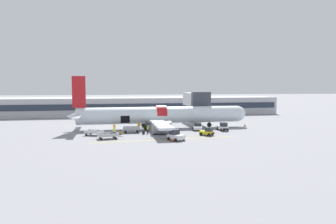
{
  "coord_description": "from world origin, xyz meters",
  "views": [
    {
      "loc": [
        -8.46,
        -51.63,
        8.52
      ],
      "look_at": [
        2.13,
        4.31,
        3.61
      ],
      "focal_mm": 32.0,
      "sensor_mm": 36.0,
      "label": 1
    }
  ],
  "objects_px": {
    "baggage_tug_lead": "(207,132)",
    "baggage_cart_loading": "(132,130)",
    "baggage_tug_rear": "(223,127)",
    "ground_crew_loader_a": "(139,126)",
    "suitcase_on_tarmac_spare": "(144,133)",
    "baggage_tug_spare": "(198,127)",
    "ground_crew_loader_b": "(148,129)",
    "ground_crew_driver": "(114,128)",
    "baggage_cart_queued": "(94,133)",
    "ground_crew_supervisor": "(114,131)",
    "baggage_cart_empty": "(109,136)",
    "airplane": "(159,116)",
    "suitcase_on_tarmac_upright": "(120,133)",
    "baggage_tug_mid": "(176,136)"
  },
  "relations": [
    {
      "from": "baggage_tug_spare",
      "to": "ground_crew_supervisor",
      "type": "distance_m",
      "value": 16.36
    },
    {
      "from": "ground_crew_driver",
      "to": "suitcase_on_tarmac_upright",
      "type": "bearing_deg",
      "value": -60.41
    },
    {
      "from": "baggage_tug_spare",
      "to": "airplane",
      "type": "bearing_deg",
      "value": 150.76
    },
    {
      "from": "baggage_tug_lead",
      "to": "suitcase_on_tarmac_spare",
      "type": "distance_m",
      "value": 11.2
    },
    {
      "from": "baggage_tug_rear",
      "to": "ground_crew_loader_a",
      "type": "height_order",
      "value": "ground_crew_loader_a"
    },
    {
      "from": "baggage_cart_empty",
      "to": "suitcase_on_tarmac_spare",
      "type": "xyz_separation_m",
      "value": [
        6.03,
        3.42,
        -0.21
      ]
    },
    {
      "from": "baggage_tug_lead",
      "to": "baggage_cart_loading",
      "type": "relative_size",
      "value": 0.64
    },
    {
      "from": "baggage_tug_mid",
      "to": "baggage_cart_empty",
      "type": "height_order",
      "value": "baggage_tug_mid"
    },
    {
      "from": "baggage_tug_rear",
      "to": "ground_crew_loader_a",
      "type": "xyz_separation_m",
      "value": [
        -15.89,
        2.78,
        0.23
      ]
    },
    {
      "from": "ground_crew_loader_a",
      "to": "baggage_cart_empty",
      "type": "bearing_deg",
      "value": -125.37
    },
    {
      "from": "baggage_cart_queued",
      "to": "ground_crew_loader_b",
      "type": "height_order",
      "value": "ground_crew_loader_b"
    },
    {
      "from": "baggage_tug_spare",
      "to": "baggage_cart_empty",
      "type": "bearing_deg",
      "value": -159.16
    },
    {
      "from": "baggage_tug_mid",
      "to": "ground_crew_loader_a",
      "type": "relative_size",
      "value": 1.77
    },
    {
      "from": "baggage_cart_empty",
      "to": "ground_crew_supervisor",
      "type": "xyz_separation_m",
      "value": [
        0.94,
        2.85,
        0.3
      ]
    },
    {
      "from": "ground_crew_loader_b",
      "to": "suitcase_on_tarmac_upright",
      "type": "distance_m",
      "value": 4.97
    },
    {
      "from": "baggage_cart_loading",
      "to": "suitcase_on_tarmac_upright",
      "type": "height_order",
      "value": "baggage_cart_loading"
    },
    {
      "from": "airplane",
      "to": "ground_crew_supervisor",
      "type": "distance_m",
      "value": 11.79
    },
    {
      "from": "baggage_tug_spare",
      "to": "suitcase_on_tarmac_spare",
      "type": "xyz_separation_m",
      "value": [
        -10.87,
        -3.01,
        -0.32
      ]
    },
    {
      "from": "baggage_tug_rear",
      "to": "suitcase_on_tarmac_upright",
      "type": "relative_size",
      "value": 3.48
    },
    {
      "from": "baggage_tug_rear",
      "to": "ground_crew_supervisor",
      "type": "distance_m",
      "value": 20.72
    },
    {
      "from": "baggage_cart_loading",
      "to": "baggage_cart_empty",
      "type": "height_order",
      "value": "baggage_cart_loading"
    },
    {
      "from": "ground_crew_supervisor",
      "to": "baggage_tug_spare",
      "type": "bearing_deg",
      "value": 12.64
    },
    {
      "from": "baggage_cart_queued",
      "to": "ground_crew_driver",
      "type": "height_order",
      "value": "ground_crew_driver"
    },
    {
      "from": "baggage_tug_spare",
      "to": "ground_crew_loader_a",
      "type": "distance_m",
      "value": 11.36
    },
    {
      "from": "suitcase_on_tarmac_spare",
      "to": "baggage_tug_spare",
      "type": "bearing_deg",
      "value": 15.5
    },
    {
      "from": "suitcase_on_tarmac_spare",
      "to": "baggage_cart_loading",
      "type": "bearing_deg",
      "value": 130.55
    },
    {
      "from": "baggage_tug_lead",
      "to": "ground_crew_loader_b",
      "type": "height_order",
      "value": "ground_crew_loader_b"
    },
    {
      "from": "baggage_tug_rear",
      "to": "baggage_tug_spare",
      "type": "distance_m",
      "value": 4.81
    },
    {
      "from": "baggage_tug_lead",
      "to": "suitcase_on_tarmac_upright",
      "type": "bearing_deg",
      "value": 166.39
    },
    {
      "from": "baggage_tug_rear",
      "to": "baggage_cart_loading",
      "type": "distance_m",
      "value": 17.41
    },
    {
      "from": "baggage_tug_spare",
      "to": "ground_crew_driver",
      "type": "bearing_deg",
      "value": -176.91
    },
    {
      "from": "baggage_cart_queued",
      "to": "ground_crew_driver",
      "type": "bearing_deg",
      "value": 25.34
    },
    {
      "from": "baggage_tug_mid",
      "to": "ground_crew_loader_b",
      "type": "height_order",
      "value": "baggage_tug_mid"
    },
    {
      "from": "baggage_tug_rear",
      "to": "baggage_cart_queued",
      "type": "xyz_separation_m",
      "value": [
        -24.02,
        -1.23,
        -0.19
      ]
    },
    {
      "from": "baggage_tug_rear",
      "to": "baggage_tug_mid",
      "type": "bearing_deg",
      "value": -142.79
    },
    {
      "from": "ground_crew_driver",
      "to": "baggage_tug_spare",
      "type": "bearing_deg",
      "value": 3.09
    },
    {
      "from": "baggage_cart_loading",
      "to": "suitcase_on_tarmac_upright",
      "type": "xyz_separation_m",
      "value": [
        -2.14,
        -1.86,
        -0.2
      ]
    },
    {
      "from": "suitcase_on_tarmac_upright",
      "to": "baggage_tug_mid",
      "type": "bearing_deg",
      "value": -39.99
    },
    {
      "from": "baggage_cart_empty",
      "to": "suitcase_on_tarmac_spare",
      "type": "height_order",
      "value": "baggage_cart_empty"
    },
    {
      "from": "ground_crew_driver",
      "to": "ground_crew_supervisor",
      "type": "height_order",
      "value": "ground_crew_driver"
    },
    {
      "from": "baggage_tug_mid",
      "to": "ground_crew_loader_b",
      "type": "relative_size",
      "value": 1.95
    },
    {
      "from": "baggage_tug_lead",
      "to": "baggage_tug_rear",
      "type": "height_order",
      "value": "baggage_tug_rear"
    },
    {
      "from": "baggage_tug_rear",
      "to": "suitcase_on_tarmac_upright",
      "type": "xyz_separation_m",
      "value": [
        -19.54,
        -1.38,
        -0.31
      ]
    },
    {
      "from": "airplane",
      "to": "suitcase_on_tarmac_spare",
      "type": "xyz_separation_m",
      "value": [
        -3.79,
        -6.97,
        -2.32
      ]
    },
    {
      "from": "ground_crew_loader_b",
      "to": "baggage_tug_rear",
      "type": "bearing_deg",
      "value": 3.25
    },
    {
      "from": "baggage_tug_rear",
      "to": "ground_crew_loader_a",
      "type": "distance_m",
      "value": 16.14
    },
    {
      "from": "baggage_tug_lead",
      "to": "baggage_cart_empty",
      "type": "relative_size",
      "value": 0.6
    },
    {
      "from": "ground_crew_driver",
      "to": "ground_crew_supervisor",
      "type": "distance_m",
      "value": 2.73
    },
    {
      "from": "baggage_tug_lead",
      "to": "baggage_cart_loading",
      "type": "height_order",
      "value": "baggage_tug_lead"
    },
    {
      "from": "airplane",
      "to": "baggage_tug_mid",
      "type": "bearing_deg",
      "value": -87.55
    }
  ]
}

